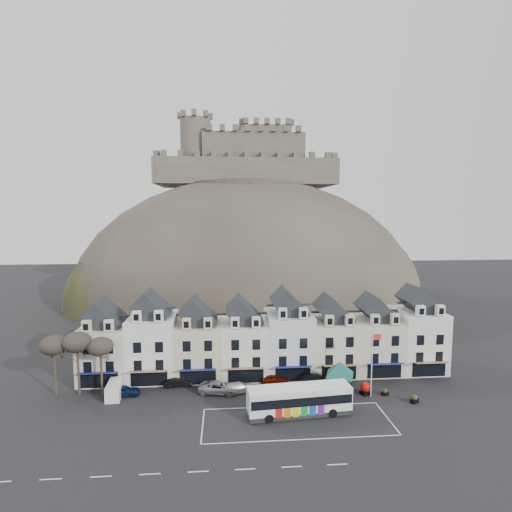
{
  "coord_description": "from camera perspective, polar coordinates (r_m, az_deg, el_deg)",
  "views": [
    {
      "loc": [
        -6.33,
        -42.68,
        24.59
      ],
      "look_at": [
        -0.98,
        24.0,
        17.11
      ],
      "focal_mm": 28.0,
      "sensor_mm": 36.0,
      "label": 1
    }
  ],
  "objects": [
    {
      "name": "townhouse_terrace",
      "position": [
        62.08,
        1.67,
        -11.73
      ],
      "size": [
        54.4,
        9.35,
        11.8
      ],
      "color": "beige",
      "rests_on": "ground"
    },
    {
      "name": "planter_west",
      "position": [
        59.24,
        17.93,
        -18.0
      ],
      "size": [
        0.99,
        0.64,
        0.91
      ],
      "rotation": [
        0.0,
        0.0,
        0.2
      ],
      "color": "black",
      "rests_on": "ground"
    },
    {
      "name": "castle_hill",
      "position": [
        114.54,
        -0.69,
        -5.96
      ],
      "size": [
        100.0,
        76.0,
        68.0
      ],
      "color": "#36302A",
      "rests_on": "ground"
    },
    {
      "name": "tree_left_far",
      "position": [
        60.46,
        -26.93,
        -11.35
      ],
      "size": [
        3.61,
        3.61,
        8.24
      ],
      "color": "#352C22",
      "rests_on": "ground"
    },
    {
      "name": "car_white",
      "position": [
        57.44,
        -2.36,
        -18.24
      ],
      "size": [
        4.94,
        3.12,
        1.33
      ],
      "primitive_type": "imported",
      "rotation": [
        0.0,
        0.0,
        1.87
      ],
      "color": "silver",
      "rests_on": "ground"
    },
    {
      "name": "red_buoy",
      "position": [
        58.59,
        15.36,
        -17.73
      ],
      "size": [
        1.41,
        1.41,
        1.73
      ],
      "rotation": [
        0.0,
        0.0,
        0.25
      ],
      "color": "black",
      "rests_on": "ground"
    },
    {
      "name": "flagpole",
      "position": [
        56.59,
        16.33,
        -14.09
      ],
      "size": [
        1.27,
        0.22,
        8.83
      ],
      "rotation": [
        0.0,
        0.0,
        0.11
      ],
      "color": "silver",
      "rests_on": "ground"
    },
    {
      "name": "bus_shelter",
      "position": [
        57.06,
        11.9,
        -15.51
      ],
      "size": [
        6.52,
        6.52,
        4.44
      ],
      "rotation": [
        0.0,
        0.0,
        -0.37
      ],
      "color": "black",
      "rests_on": "ground"
    },
    {
      "name": "car_silver",
      "position": [
        57.37,
        -5.29,
        -18.18
      ],
      "size": [
        5.81,
        3.45,
        1.54
      ],
      "primitive_type": "imported",
      "rotation": [
        0.0,
        0.0,
        1.4
      ],
      "color": "gray",
      "rests_on": "ground"
    },
    {
      "name": "castle",
      "position": [
        119.83,
        -1.31,
        13.86
      ],
      "size": [
        50.2,
        22.2,
        22.0
      ],
      "color": "brown",
      "rests_on": "ground"
    },
    {
      "name": "car_maroon",
      "position": [
        60.11,
        2.73,
        -17.08
      ],
      "size": [
        3.98,
        1.74,
        1.33
      ],
      "primitive_type": "imported",
      "rotation": [
        0.0,
        0.0,
        1.53
      ],
      "color": "#531204",
      "rests_on": "ground"
    },
    {
      "name": "car_navy",
      "position": [
        58.98,
        -18.48,
        -17.82
      ],
      "size": [
        4.57,
        2.49,
        1.47
      ],
      "primitive_type": "imported",
      "rotation": [
        0.0,
        0.0,
        1.75
      ],
      "color": "#0C1A3C",
      "rests_on": "ground"
    },
    {
      "name": "car_charcoal",
      "position": [
        61.09,
        8.43,
        -16.77
      ],
      "size": [
        4.08,
        1.83,
        1.3
      ],
      "primitive_type": "imported",
      "rotation": [
        0.0,
        0.0,
        1.69
      ],
      "color": "black",
      "rests_on": "ground"
    },
    {
      "name": "tree_left_near",
      "position": [
        58.58,
        -21.36,
        -12.0
      ],
      "size": [
        3.43,
        3.43,
        7.84
      ],
      "color": "#352C22",
      "rests_on": "ground"
    },
    {
      "name": "car_black",
      "position": [
        60.07,
        -11.14,
        -17.23
      ],
      "size": [
        4.05,
        1.68,
        1.31
      ],
      "primitive_type": "imported",
      "rotation": [
        0.0,
        0.0,
        1.65
      ],
      "color": "black",
      "rests_on": "ground"
    },
    {
      "name": "tree_left_mid",
      "position": [
        59.3,
        -24.21,
        -11.21
      ],
      "size": [
        3.78,
        3.78,
        8.64
      ],
      "color": "#352C22",
      "rests_on": "ground"
    },
    {
      "name": "white_van",
      "position": [
        59.15,
        -19.52,
        -17.55
      ],
      "size": [
        2.14,
        4.32,
        1.91
      ],
      "rotation": [
        0.0,
        0.0,
        0.08
      ],
      "color": "white",
      "rests_on": "ground"
    },
    {
      "name": "ground",
      "position": [
        49.67,
        3.65,
        -23.31
      ],
      "size": [
        300.0,
        300.0,
        0.0
      ],
      "primitive_type": "plane",
      "color": "black",
      "rests_on": "ground"
    },
    {
      "name": "planter_east",
      "position": [
        58.37,
        21.7,
        -18.43
      ],
      "size": [
        1.24,
        0.97,
        1.11
      ],
      "rotation": [
        0.0,
        0.0,
        0.44
      ],
      "color": "black",
      "rests_on": "ground"
    },
    {
      "name": "bus",
      "position": [
        51.65,
        6.19,
        -19.64
      ],
      "size": [
        12.79,
        4.05,
        3.55
      ],
      "rotation": [
        0.0,
        0.0,
        0.09
      ],
      "color": "#262628",
      "rests_on": "ground"
    },
    {
      "name": "coach_bay_markings",
      "position": [
        51.03,
        5.83,
        -22.46
      ],
      "size": [
        22.0,
        7.5,
        0.01
      ],
      "primitive_type": "cube",
      "color": "silver",
      "rests_on": "ground"
    }
  ]
}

